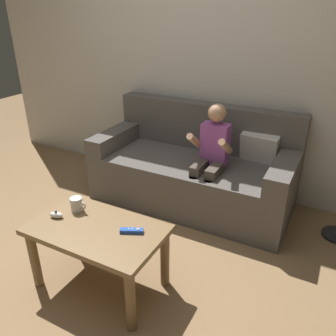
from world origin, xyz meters
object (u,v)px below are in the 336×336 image
Objects in this scene: coffee_table at (98,238)px; game_remote_blue_near_edge at (132,231)px; couch at (195,170)px; coffee_mug at (77,204)px; person_seated_on_couch at (211,156)px; nunchuk_white at (56,215)px.

coffee_table is 5.91× the size of game_remote_blue_near_edge.
coffee_mug is (-0.32, -1.21, 0.20)m from couch.
nunchuk_white is at bearing -117.33° from person_seated_on_couch.
coffee_table is at bearing 6.60° from nunchuk_white.
coffee_mug reaches higher than nunchuk_white.
game_remote_blue_near_edge is (0.22, 0.06, 0.10)m from coffee_table.
couch is at bearing 86.00° from coffee_table.
coffee_table is at bearing -22.13° from coffee_mug.
game_remote_blue_near_edge is (-0.08, -1.07, -0.10)m from person_seated_on_couch.
coffee_mug is (0.06, 0.13, 0.03)m from nunchuk_white.
couch is 15.12× the size of coffee_mug.
game_remote_blue_near_edge is (0.13, -1.25, 0.16)m from couch.
game_remote_blue_near_edge is at bearing -4.66° from coffee_mug.
couch is 1.40m from nunchuk_white.
coffee_mug is (-0.23, 0.09, 0.13)m from coffee_table.
coffee_table is (-0.09, -1.30, 0.06)m from couch.
nunchuk_white is 0.83× the size of coffee_mug.
couch is at bearing 73.95° from nunchuk_white.
game_remote_blue_near_edge is 1.44× the size of nunchuk_white.
person_seated_on_couch is 8.34× the size of coffee_mug.
person_seated_on_couch reaches higher than coffee_table.
couch is 18.11× the size of nunchuk_white.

